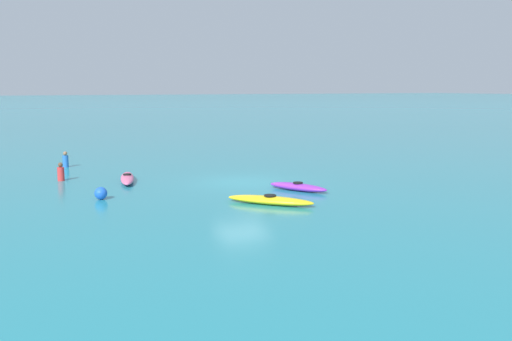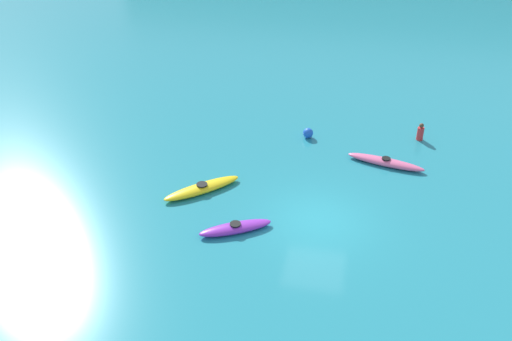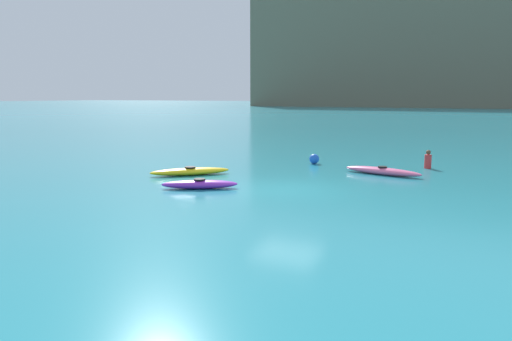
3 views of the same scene
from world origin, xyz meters
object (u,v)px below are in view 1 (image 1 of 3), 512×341
kayak_yellow (270,200)px  person_near_shore (66,160)px  buoy_blue (101,193)px  kayak_pink (127,178)px  kayak_purple (298,187)px  person_by_kayaks (61,173)px

kayak_yellow → person_near_shore: size_ratio=3.46×
person_near_shore → kayak_yellow: bearing=-157.8°
kayak_yellow → buoy_blue: 6.77m
kayak_pink → buoy_blue: (-3.75, 1.92, 0.09)m
kayak_yellow → person_near_shore: bearing=22.2°
kayak_purple → person_near_shore: size_ratio=3.17×
kayak_yellow → person_by_kayaks: (9.15, 6.47, 0.22)m
person_near_shore → person_by_kayaks: 4.75m
kayak_pink → buoy_blue: bearing=152.9°
kayak_purple → buoy_blue: buoy_blue is taller
kayak_yellow → person_near_shore: 14.95m
kayak_pink → buoy_blue: buoy_blue is taller
buoy_blue → person_near_shore: person_near_shore is taller
person_by_kayaks → kayak_pink: bearing=-120.1°
person_by_kayaks → kayak_yellow: bearing=-144.8°
kayak_yellow → buoy_blue: size_ratio=6.06×
kayak_purple → buoy_blue: bearing=77.3°
buoy_blue → person_near_shore: bearing=0.3°
person_near_shore → buoy_blue: bearing=-179.7°
kayak_pink → kayak_yellow: size_ratio=1.16×
kayak_pink → person_near_shore: size_ratio=4.02×
kayak_purple → kayak_yellow: 3.11m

